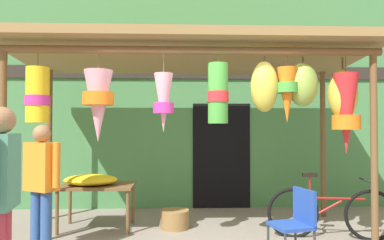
{
  "coord_description": "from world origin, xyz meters",
  "views": [
    {
      "loc": [
        -0.28,
        -4.35,
        1.52
      ],
      "look_at": [
        -0.06,
        1.11,
        1.65
      ],
      "focal_mm": 33.88,
      "sensor_mm": 36.0,
      "label": 1
    }
  ],
  "objects": [
    {
      "name": "flower_heap_on_table",
      "position": [
        -1.57,
        1.16,
        0.75
      ],
      "size": [
        0.8,
        0.56,
        0.16
      ],
      "color": "yellow",
      "rests_on": "display_table"
    },
    {
      "name": "wicker_basket_by_table",
      "position": [
        -0.32,
        1.2,
        0.14
      ],
      "size": [
        0.44,
        0.44,
        0.28
      ],
      "primitive_type": "cylinder",
      "color": "olive",
      "rests_on": "ground_plane"
    },
    {
      "name": "parked_bicycle",
      "position": [
        1.85,
        0.62,
        0.35
      ],
      "size": [
        1.73,
        0.47,
        0.92
      ],
      "color": "black",
      "rests_on": "ground_plane"
    },
    {
      "name": "vendor_in_orange",
      "position": [
        -1.92,
        0.1,
        0.92
      ],
      "size": [
        0.52,
        0.4,
        1.57
      ],
      "color": "#2D5193",
      "rests_on": "ground_plane"
    },
    {
      "name": "shop_facade",
      "position": [
        0.0,
        2.72,
        2.09
      ],
      "size": [
        10.01,
        0.29,
        4.19
      ],
      "color": "#47844C",
      "rests_on": "ground_plane"
    },
    {
      "name": "display_table",
      "position": [
        -1.5,
        1.23,
        0.59
      ],
      "size": [
        1.1,
        0.73,
        0.67
      ],
      "color": "brown",
      "rests_on": "ground_plane"
    },
    {
      "name": "market_stall_canopy",
      "position": [
        0.08,
        0.78,
        2.34
      ],
      "size": [
        5.2,
        2.14,
        2.77
      ],
      "color": "brown",
      "rests_on": "ground_plane"
    },
    {
      "name": "customer_foreground",
      "position": [
        -1.78,
        -1.21,
        1.01
      ],
      "size": [
        0.28,
        0.59,
        1.71
      ],
      "color": "#B23347",
      "rests_on": "ground_plane"
    },
    {
      "name": "folding_chair",
      "position": [
        1.05,
        -0.33,
        0.5
      ],
      "size": [
        0.49,
        0.49,
        0.84
      ],
      "color": "#2347A8",
      "rests_on": "ground_plane"
    }
  ]
}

